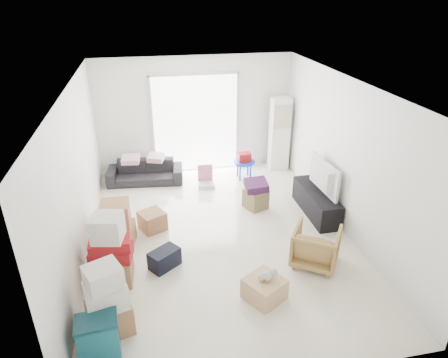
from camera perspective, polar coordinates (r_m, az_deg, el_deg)
room_shell at (r=6.58m, az=-0.62°, el=1.64°), size 4.98×6.48×3.18m
sliding_door at (r=9.38m, az=-4.07°, el=8.39°), size 2.10×0.04×2.33m
ac_tower at (r=9.62m, az=7.92°, el=6.36°), size 0.45×0.30×1.75m
tv_console at (r=8.02m, az=13.03°, el=-3.23°), size 0.44×1.45×0.48m
television at (r=7.87m, az=13.26°, el=-1.24°), size 0.67×1.10×0.14m
sofa at (r=9.19m, az=-11.24°, el=1.45°), size 1.72×0.67×0.66m
pillow_left at (r=9.06m, az=-13.28°, el=3.51°), size 0.37×0.31×0.11m
pillow_right at (r=9.04m, az=-9.77°, el=3.85°), size 0.44×0.39×0.12m
armchair at (r=6.58m, az=13.01°, el=-9.09°), size 0.93×0.92×0.71m
storage_bins at (r=5.32m, az=-17.47°, el=-20.79°), size 0.52×0.39×0.57m
box_stack_a at (r=5.47m, az=-16.31°, el=-16.63°), size 0.64×0.58×1.01m
box_stack_b at (r=6.22m, az=-15.81°, el=-10.17°), size 0.66×0.58×1.13m
box_stack_c at (r=7.08m, az=-15.08°, el=-6.27°), size 0.62×0.55×0.80m
loose_box at (r=7.47m, az=-10.20°, el=-5.89°), size 0.56×0.56×0.35m
duffel_bag at (r=6.52m, az=-8.50°, el=-11.19°), size 0.55×0.51×0.31m
ottoman at (r=8.05m, az=4.54°, el=-2.82°), size 0.52×0.52×0.39m
blanket at (r=7.92m, az=4.61°, el=-1.13°), size 0.45×0.45×0.14m
kids_table at (r=9.16m, az=2.91°, el=2.68°), size 0.50×0.50×0.63m
toy_walker at (r=8.94m, az=-2.61°, el=-0.16°), size 0.38×0.34×0.48m
wood_crate at (r=5.92m, az=5.80°, el=-15.35°), size 0.67×0.67×0.33m
plush_bunny at (r=5.79m, az=6.20°, el=-13.52°), size 0.29×0.18×0.15m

